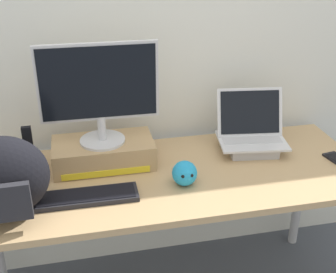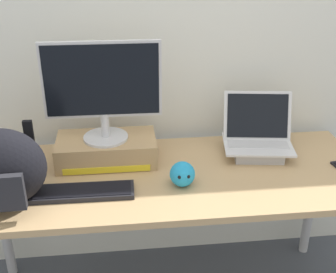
{
  "view_description": "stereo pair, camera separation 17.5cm",
  "coord_description": "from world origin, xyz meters",
  "px_view_note": "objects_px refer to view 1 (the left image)",
  "views": [
    {
      "loc": [
        -0.36,
        -1.63,
        1.74
      ],
      "look_at": [
        0.0,
        0.0,
        0.92
      ],
      "focal_mm": 47.41,
      "sensor_mm": 36.0,
      "label": 1
    },
    {
      "loc": [
        -0.18,
        -1.66,
        1.74
      ],
      "look_at": [
        0.0,
        0.0,
        0.92
      ],
      "focal_mm": 47.41,
      "sensor_mm": 36.0,
      "label": 2
    }
  ],
  "objects_px": {
    "external_keyboard": "(86,197)",
    "plush_toy": "(185,173)",
    "toner_box_yellow": "(103,153)",
    "coffee_mug": "(16,169)",
    "open_laptop": "(251,139)",
    "desktop_monitor": "(99,91)",
    "messenger_backpack": "(3,177)"
  },
  "relations": [
    {
      "from": "external_keyboard",
      "to": "plush_toy",
      "type": "distance_m",
      "value": 0.41
    },
    {
      "from": "toner_box_yellow",
      "to": "plush_toy",
      "type": "bearing_deg",
      "value": -37.83
    },
    {
      "from": "coffee_mug",
      "to": "plush_toy",
      "type": "xyz_separation_m",
      "value": [
        0.69,
        -0.19,
        0.01
      ]
    },
    {
      "from": "toner_box_yellow",
      "to": "external_keyboard",
      "type": "distance_m",
      "value": 0.29
    },
    {
      "from": "open_laptop",
      "to": "coffee_mug",
      "type": "relative_size",
      "value": 2.89
    },
    {
      "from": "desktop_monitor",
      "to": "messenger_backpack",
      "type": "xyz_separation_m",
      "value": [
        -0.38,
        -0.3,
        -0.2
      ]
    },
    {
      "from": "messenger_backpack",
      "to": "external_keyboard",
      "type": "bearing_deg",
      "value": 4.41
    },
    {
      "from": "desktop_monitor",
      "to": "open_laptop",
      "type": "bearing_deg",
      "value": 0.85
    },
    {
      "from": "external_keyboard",
      "to": "messenger_backpack",
      "type": "bearing_deg",
      "value": -173.44
    },
    {
      "from": "toner_box_yellow",
      "to": "messenger_backpack",
      "type": "xyz_separation_m",
      "value": [
        -0.38,
        -0.3,
        0.1
      ]
    },
    {
      "from": "plush_toy",
      "to": "desktop_monitor",
      "type": "bearing_deg",
      "value": 142.3
    },
    {
      "from": "toner_box_yellow",
      "to": "coffee_mug",
      "type": "relative_size",
      "value": 3.74
    },
    {
      "from": "external_keyboard",
      "to": "plush_toy",
      "type": "xyz_separation_m",
      "value": [
        0.41,
        0.03,
        0.04
      ]
    },
    {
      "from": "open_laptop",
      "to": "messenger_backpack",
      "type": "distance_m",
      "value": 1.13
    },
    {
      "from": "coffee_mug",
      "to": "desktop_monitor",
      "type": "bearing_deg",
      "value": 7.3
    },
    {
      "from": "open_laptop",
      "to": "external_keyboard",
      "type": "distance_m",
      "value": 0.84
    },
    {
      "from": "plush_toy",
      "to": "external_keyboard",
      "type": "bearing_deg",
      "value": -176.48
    },
    {
      "from": "desktop_monitor",
      "to": "coffee_mug",
      "type": "xyz_separation_m",
      "value": [
        -0.37,
        -0.05,
        -0.31
      ]
    },
    {
      "from": "messenger_backpack",
      "to": "plush_toy",
      "type": "height_order",
      "value": "messenger_backpack"
    },
    {
      "from": "toner_box_yellow",
      "to": "messenger_backpack",
      "type": "distance_m",
      "value": 0.5
    },
    {
      "from": "desktop_monitor",
      "to": "coffee_mug",
      "type": "relative_size",
      "value": 4.24
    },
    {
      "from": "open_laptop",
      "to": "external_keyboard",
      "type": "bearing_deg",
      "value": -153.68
    },
    {
      "from": "messenger_backpack",
      "to": "desktop_monitor",
      "type": "bearing_deg",
      "value": 36.41
    },
    {
      "from": "toner_box_yellow",
      "to": "coffee_mug",
      "type": "bearing_deg",
      "value": -172.53
    },
    {
      "from": "toner_box_yellow",
      "to": "plush_toy",
      "type": "xyz_separation_m",
      "value": [
        0.31,
        -0.24,
        -0.0
      ]
    },
    {
      "from": "toner_box_yellow",
      "to": "external_keyboard",
      "type": "bearing_deg",
      "value": -109.6
    },
    {
      "from": "toner_box_yellow",
      "to": "messenger_backpack",
      "type": "relative_size",
      "value": 1.31
    },
    {
      "from": "open_laptop",
      "to": "desktop_monitor",
      "type": "bearing_deg",
      "value": -172.25
    },
    {
      "from": "toner_box_yellow",
      "to": "plush_toy",
      "type": "distance_m",
      "value": 0.4
    },
    {
      "from": "external_keyboard",
      "to": "toner_box_yellow",
      "type": "bearing_deg",
      "value": 71.2
    },
    {
      "from": "toner_box_yellow",
      "to": "messenger_backpack",
      "type": "height_order",
      "value": "messenger_backpack"
    },
    {
      "from": "coffee_mug",
      "to": "messenger_backpack",
      "type": "bearing_deg",
      "value": -92.03
    }
  ]
}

